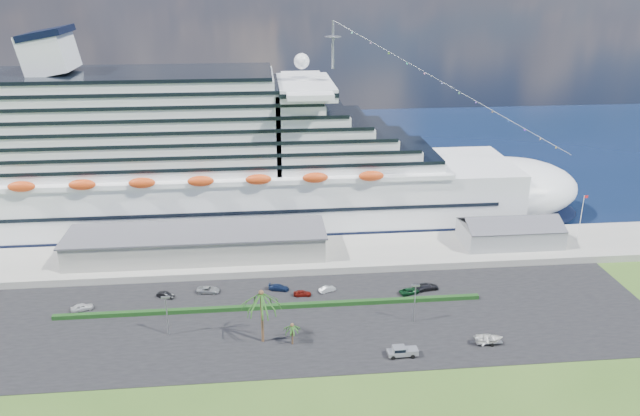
{
  "coord_description": "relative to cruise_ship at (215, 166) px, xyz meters",
  "views": [
    {
      "loc": [
        -9.1,
        -97.64,
        65.71
      ],
      "look_at": [
        3.39,
        30.0,
        16.7
      ],
      "focal_mm": 35.0,
      "sensor_mm": 36.0,
      "label": 1
    }
  ],
  "objects": [
    {
      "name": "wharf",
      "position": [
        21.53,
        -24.0,
        -15.79
      ],
      "size": [
        240.0,
        20.0,
        1.8
      ],
      "primitive_type": "cube",
      "color": "gray",
      "rests_on": "ground"
    },
    {
      "name": "parked_car_5",
      "position": [
        25.76,
        -41.9,
        -15.95
      ],
      "size": [
        3.98,
        2.78,
        1.24
      ],
      "primitive_type": "imported",
      "rotation": [
        0.0,
        0.0,
        2.0
      ],
      "color": "silver",
      "rests_on": "asphalt_lot"
    },
    {
      "name": "cruise_ship",
      "position": [
        0.0,
        0.0,
        0.0
      ],
      "size": [
        191.0,
        38.0,
        54.0
      ],
      "color": "silver",
      "rests_on": "ground"
    },
    {
      "name": "pickup_truck",
      "position": [
        36.63,
        -67.36,
        -15.49
      ],
      "size": [
        5.62,
        2.25,
        1.97
      ],
      "color": "black",
      "rests_on": "asphalt_lot"
    },
    {
      "name": "lamp_post_left",
      "position": [
        -6.47,
        -56.0,
        -11.35
      ],
      "size": [
        1.6,
        0.35,
        8.27
      ],
      "color": "gray",
      "rests_on": "asphalt_lot"
    },
    {
      "name": "parked_car_1",
      "position": [
        -9.0,
        -41.16,
        -15.95
      ],
      "size": [
        4.01,
        2.71,
        1.25
      ],
      "primitive_type": "imported",
      "rotation": [
        0.0,
        0.0,
        1.17
      ],
      "color": "black",
      "rests_on": "asphalt_lot"
    },
    {
      "name": "flagpole",
      "position": [
        91.57,
        -24.0,
        -8.43
      ],
      "size": [
        1.08,
        0.16,
        12.0
      ],
      "color": "silver",
      "rests_on": "wharf"
    },
    {
      "name": "hedge",
      "position": [
        13.53,
        -48.0,
        -16.12
      ],
      "size": [
        88.0,
        1.1,
        0.9
      ],
      "primitive_type": "cube",
      "color": "black",
      "rests_on": "asphalt_lot"
    },
    {
      "name": "asphalt_lot",
      "position": [
        21.53,
        -53.0,
        -16.63
      ],
      "size": [
        140.0,
        38.0,
        0.12
      ],
      "primitive_type": "cube",
      "color": "black",
      "rests_on": "ground"
    },
    {
      "name": "terminal_building",
      "position": [
        -3.47,
        -24.0,
        -11.68
      ],
      "size": [
        61.0,
        15.0,
        6.3
      ],
      "color": "gray",
      "rests_on": "wharf"
    },
    {
      "name": "parked_car_6",
      "position": [
        43.38,
        -44.54,
        -15.95
      ],
      "size": [
        4.88,
        3.32,
        1.24
      ],
      "primitive_type": "imported",
      "rotation": [
        0.0,
        0.0,
        1.88
      ],
      "color": "#0E381A",
      "rests_on": "asphalt_lot"
    },
    {
      "name": "parked_car_3",
      "position": [
        15.23,
        -40.14,
        -15.93
      ],
      "size": [
        4.79,
        2.92,
        1.3
      ],
      "primitive_type": "imported",
      "rotation": [
        0.0,
        0.0,
        1.31
      ],
      "color": "#132144",
      "rests_on": "asphalt_lot"
    },
    {
      "name": "port_shed",
      "position": [
        73.53,
        -24.0,
        -12.3
      ],
      "size": [
        24.0,
        12.31,
        7.37
      ],
      "color": "gray",
      "rests_on": "wharf"
    },
    {
      "name": "parked_car_7",
      "position": [
        47.51,
        -43.18,
        -15.81
      ],
      "size": [
        5.6,
        3.04,
        1.54
      ],
      "primitive_type": "imported",
      "rotation": [
        0.0,
        0.0,
        1.74
      ],
      "color": "black",
      "rests_on": "asphalt_lot"
    },
    {
      "name": "lamp_post_right",
      "position": [
        41.53,
        -56.0,
        -11.35
      ],
      "size": [
        1.6,
        0.35,
        8.27
      ],
      "color": "gray",
      "rests_on": "asphalt_lot"
    },
    {
      "name": "water",
      "position": [
        21.53,
        66.0,
        -16.68
      ],
      "size": [
        420.0,
        160.0,
        0.02
      ],
      "primitive_type": "cube",
      "color": "black",
      "rests_on": "ground"
    },
    {
      "name": "boat_trailer",
      "position": [
        53.62,
        -65.09,
        -15.38
      ],
      "size": [
        6.24,
        3.98,
        1.8
      ],
      "color": "gray",
      "rests_on": "asphalt_lot"
    },
    {
      "name": "parked_car_2",
      "position": [
        -0.07,
        -39.78,
        -15.9
      ],
      "size": [
        5.11,
        2.79,
        1.36
      ],
      "primitive_type": "imported",
      "rotation": [
        0.0,
        0.0,
        1.46
      ],
      "color": "gray",
      "rests_on": "asphalt_lot"
    },
    {
      "name": "ground",
      "position": [
        21.53,
        -64.0,
        -16.69
      ],
      "size": [
        420.0,
        420.0,
        0.0
      ],
      "primitive_type": "plane",
      "color": "#31531B",
      "rests_on": "ground"
    },
    {
      "name": "parked_car_4",
      "position": [
        20.19,
        -43.24,
        -15.93
      ],
      "size": [
        3.88,
        1.74,
        1.3
      ],
      "primitive_type": "imported",
      "rotation": [
        0.0,
        0.0,
        1.52
      ],
      "color": "maroon",
      "rests_on": "asphalt_lot"
    },
    {
      "name": "palm_tall",
      "position": [
        11.53,
        -60.0,
        -7.49
      ],
      "size": [
        8.82,
        8.82,
        11.13
      ],
      "color": "#47301E",
      "rests_on": "ground"
    },
    {
      "name": "palm_short",
      "position": [
        17.03,
        -61.5,
        -13.03
      ],
      "size": [
        3.53,
        3.53,
        4.56
      ],
      "color": "#47301E",
      "rests_on": "ground"
    },
    {
      "name": "parked_car_0",
      "position": [
        -25.42,
        -44.94,
        -15.82
      ],
      "size": [
        4.79,
        3.29,
        1.51
      ],
      "primitive_type": "imported",
      "rotation": [
        0.0,
        0.0,
        1.95
      ],
      "color": "silver",
      "rests_on": "asphalt_lot"
    }
  ]
}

